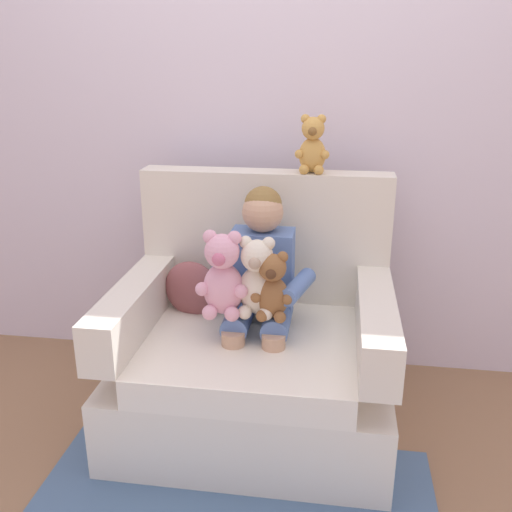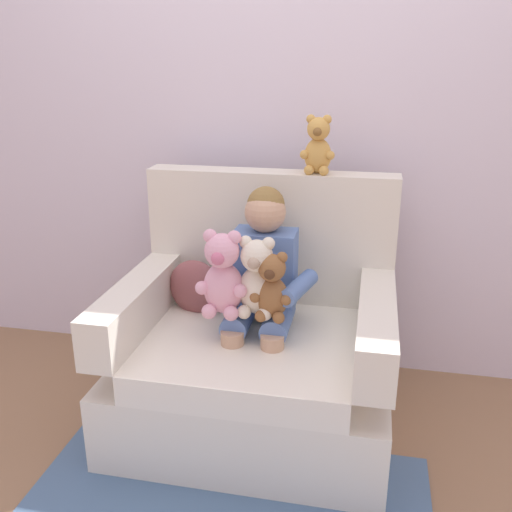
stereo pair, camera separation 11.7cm
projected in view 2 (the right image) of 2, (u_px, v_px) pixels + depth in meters
The scene contains 9 objects.
ground_plane at pixel (254, 423), 2.50m from camera, with size 8.00×8.00×0.00m, color #936D4C.
back_wall at pixel (283, 107), 2.68m from camera, with size 6.00×0.10×2.60m, color silver.
armchair at pixel (256, 352), 2.44m from camera, with size 1.12×0.90×1.05m.
seated_child at pixel (262, 278), 2.34m from camera, with size 0.45×0.39×0.82m.
plush_cream at pixel (257, 279), 2.20m from camera, with size 0.19×0.16×0.32m.
plush_brown at pixel (272, 288), 2.18m from camera, with size 0.16×0.13×0.28m.
plush_pink at pixel (223, 276), 2.20m from camera, with size 0.21×0.17×0.35m.
plush_honey_on_backrest at pixel (318, 147), 2.42m from camera, with size 0.15×0.12×0.25m.
throw_pillow at pixel (196, 288), 2.53m from camera, with size 0.26×0.12×0.26m, color #8C4C4C.
Camera 2 is at (0.44, -2.07, 1.53)m, focal length 39.85 mm.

